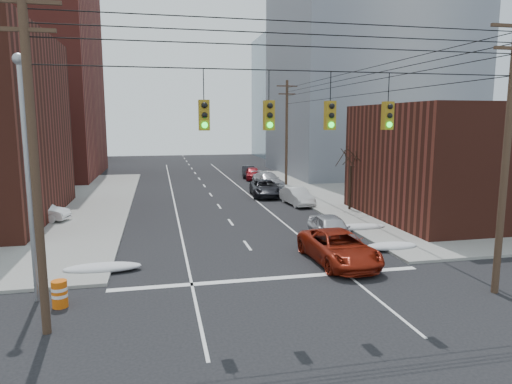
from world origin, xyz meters
name	(u,v)px	position (x,y,z in m)	size (l,w,h in m)	color
ground	(323,350)	(0.00, 0.00, 0.00)	(160.00, 160.00, 0.00)	black
sidewalk_ne	(483,189)	(27.00, 27.00, 0.07)	(40.00, 40.00, 0.15)	gray
building_brick_far	(32,126)	(-26.00, 74.00, 6.00)	(22.00, 18.00, 12.00)	#4D2017
building_office	(366,77)	(22.00, 44.00, 12.50)	(22.00, 20.00, 25.00)	gray
building_glass	(314,98)	(24.00, 70.00, 11.00)	(20.00, 18.00, 22.00)	gray
building_storefront	(484,162)	(18.00, 16.00, 4.00)	(16.00, 12.00, 8.00)	#4D2017
utility_pole_left	(34,158)	(-8.50, 3.00, 5.78)	(2.20, 0.28, 11.00)	#473323
utility_pole_right	(507,150)	(8.50, 3.00, 5.78)	(2.20, 0.28, 11.00)	#473323
utility_pole_far	(287,131)	(8.50, 34.00, 5.78)	(2.20, 0.28, 11.00)	#473323
traffic_signals	(300,113)	(0.10, 2.97, 7.17)	(17.00, 0.42, 2.02)	black
street_light	(26,158)	(-9.50, 6.00, 5.54)	(0.44, 0.44, 9.32)	gray
bare_tree	(350,181)	(9.59, 20.00, 2.32)	(2.09, 2.20, 4.93)	black
snow_nw	(103,268)	(-7.40, 9.00, 0.21)	(3.50, 1.08, 0.42)	silver
snow_ne	(391,246)	(7.40, 9.50, 0.21)	(3.00, 1.08, 0.42)	silver
snow_east_far	(356,227)	(7.40, 14.00, 0.21)	(4.00, 1.08, 0.42)	silver
red_pickup	(339,247)	(3.77, 8.00, 0.78)	(2.58, 5.61, 1.56)	maroon
parked_car_a	(331,229)	(4.80, 11.63, 0.79)	(1.86, 4.62, 1.58)	#B0B0B5
parked_car_b	(297,196)	(6.40, 23.31, 0.71)	(1.51, 4.33, 1.43)	silver
parked_car_c	(265,188)	(4.80, 28.01, 0.75)	(2.48, 5.39, 1.50)	black
parked_car_d	(268,180)	(6.40, 33.64, 0.76)	(2.14, 5.27, 1.53)	#B3B4B8
parked_car_e	(253,173)	(6.12, 39.93, 0.73)	(1.73, 4.30, 1.46)	maroon
parked_car_f	(248,172)	(6.04, 42.30, 0.68)	(1.44, 4.13, 1.36)	black
lot_car_a	(40,212)	(-12.68, 20.55, 0.77)	(1.32, 3.79, 1.25)	white
lot_car_b	(18,201)	(-15.29, 24.91, 0.84)	(2.29, 4.96, 1.38)	#B3B3B8
construction_barrel	(60,294)	(-8.50, 5.17, 0.53)	(0.74, 0.74, 1.03)	#D9580B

